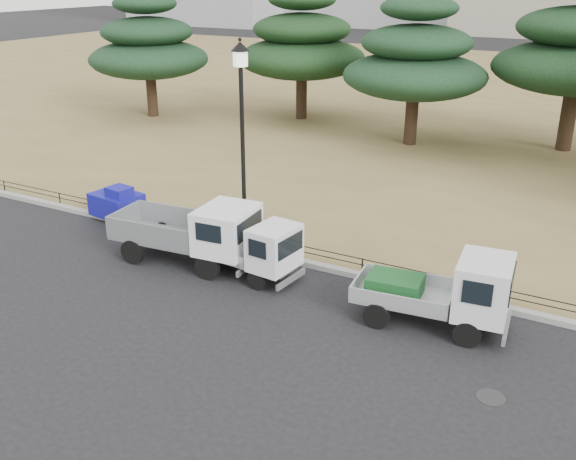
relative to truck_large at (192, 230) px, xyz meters
The scene contains 13 objects.
ground 3.19m from the truck_large, 23.27° to the right, with size 220.00×220.00×0.00m, color black.
lawn 29.56m from the truck_large, 84.64° to the left, with size 120.00×56.00×0.15m, color olive.
curb 3.25m from the truck_large, 27.10° to the left, with size 120.00×0.25×0.16m, color gray.
truck_large is the anchor object (origin of this frame).
truck_kei_front 2.02m from the truck_large, ahead, with size 3.29×1.67×1.68m.
truck_kei_rear 7.52m from the truck_large, ahead, with size 3.80×1.93×1.92m.
street_lamp 3.73m from the truck_large, 66.85° to the left, with size 0.55×0.55×6.13m.
pipe_fence 3.23m from the truck_large, 29.51° to the left, with size 38.00×0.04×0.40m.
tarp_pile 4.81m from the truck_large, 159.77° to the left, with size 1.83×1.45×1.12m.
manhole 9.62m from the truck_large, 14.46° to the right, with size 0.60×0.60×0.01m, color #2D2D30.
pine_west_far 20.94m from the truck_large, 132.99° to the left, with size 6.75×6.75×6.82m.
pine_west_near 19.96m from the truck_large, 108.23° to the left, with size 7.11×7.11×7.11m.
pine_center_left 16.42m from the truck_large, 85.55° to the left, with size 6.83×6.83×6.94m.
Camera 1 is at (8.07, -12.75, 8.15)m, focal length 40.00 mm.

